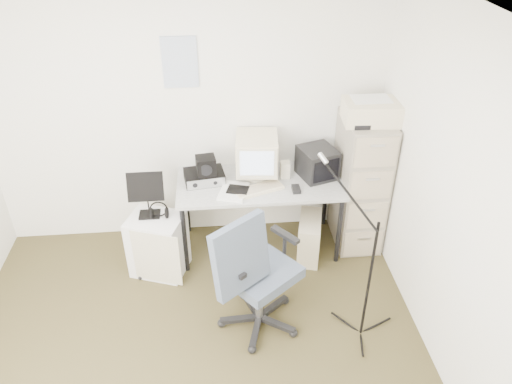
{
  "coord_description": "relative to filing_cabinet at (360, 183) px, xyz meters",
  "views": [
    {
      "loc": [
        0.24,
        -2.38,
        3.12
      ],
      "look_at": [
        0.55,
        0.95,
        0.95
      ],
      "focal_mm": 35.0,
      "sensor_mm": 36.0,
      "label": 1
    }
  ],
  "objects": [
    {
      "name": "floor",
      "position": [
        -1.58,
        -1.48,
        -0.66
      ],
      "size": [
        3.6,
        3.6,
        0.01
      ],
      "primitive_type": "cube",
      "color": "#443F1F",
      "rests_on": "ground"
    },
    {
      "name": "ceiling",
      "position": [
        -1.58,
        -1.48,
        1.85
      ],
      "size": [
        3.6,
        3.6,
        0.01
      ],
      "primitive_type": "cube",
      "color": "white",
      "rests_on": "ground"
    },
    {
      "name": "wall_back",
      "position": [
        -1.58,
        0.32,
        0.6
      ],
      "size": [
        3.6,
        0.02,
        2.5
      ],
      "primitive_type": "cube",
      "color": "white",
      "rests_on": "ground"
    },
    {
      "name": "wall_right",
      "position": [
        0.22,
        -1.48,
        0.6
      ],
      "size": [
        0.02,
        3.6,
        2.5
      ],
      "primitive_type": "cube",
      "color": "white",
      "rests_on": "ground"
    },
    {
      "name": "wall_calendar",
      "position": [
        -1.6,
        0.31,
        1.1
      ],
      "size": [
        0.3,
        0.02,
        0.44
      ],
      "primitive_type": "cube",
      "color": "white",
      "rests_on": "wall_back"
    },
    {
      "name": "filing_cabinet",
      "position": [
        0.0,
        0.0,
        0.0
      ],
      "size": [
        0.4,
        0.6,
        1.3
      ],
      "primitive_type": "cube",
      "color": "gray",
      "rests_on": "floor"
    },
    {
      "name": "printer",
      "position": [
        0.0,
        -0.05,
        0.74
      ],
      "size": [
        0.5,
        0.36,
        0.18
      ],
      "primitive_type": "cube",
      "rotation": [
        0.0,
        0.0,
        -0.07
      ],
      "color": "beige",
      "rests_on": "filing_cabinet"
    },
    {
      "name": "desk",
      "position": [
        -0.95,
        -0.03,
        -0.29
      ],
      "size": [
        1.5,
        0.7,
        0.73
      ],
      "primitive_type": "cube",
      "color": "silver",
      "rests_on": "floor"
    },
    {
      "name": "crt_monitor",
      "position": [
        -0.97,
        0.08,
        0.28
      ],
      "size": [
        0.4,
        0.42,
        0.41
      ],
      "primitive_type": "cube",
      "rotation": [
        0.0,
        0.0,
        -0.09
      ],
      "color": "beige",
      "rests_on": "desk"
    },
    {
      "name": "crt_tv",
      "position": [
        -0.41,
        0.04,
        0.22
      ],
      "size": [
        0.39,
        0.4,
        0.28
      ],
      "primitive_type": "cube",
      "rotation": [
        0.0,
        0.0,
        0.32
      ],
      "color": "black",
      "rests_on": "desk"
    },
    {
      "name": "desk_speaker",
      "position": [
        -0.71,
        0.04,
        0.16
      ],
      "size": [
        0.08,
        0.08,
        0.16
      ],
      "primitive_type": "cube",
      "rotation": [
        0.0,
        0.0,
        -0.02
      ],
      "color": "beige",
      "rests_on": "desk"
    },
    {
      "name": "keyboard",
      "position": [
        -0.97,
        -0.17,
        0.09
      ],
      "size": [
        0.47,
        0.3,
        0.02
      ],
      "primitive_type": "cube",
      "rotation": [
        0.0,
        0.0,
        0.36
      ],
      "color": "beige",
      "rests_on": "desk"
    },
    {
      "name": "mouse",
      "position": [
        -0.64,
        -0.2,
        0.1
      ],
      "size": [
        0.07,
        0.12,
        0.04
      ],
      "primitive_type": "cube",
      "rotation": [
        0.0,
        0.0,
        0.01
      ],
      "color": "black",
      "rests_on": "desk"
    },
    {
      "name": "radio_receiver",
      "position": [
        -1.45,
        0.03,
        0.13
      ],
      "size": [
        0.38,
        0.3,
        0.1
      ],
      "primitive_type": "cube",
      "rotation": [
        0.0,
        0.0,
        0.14
      ],
      "color": "black",
      "rests_on": "desk"
    },
    {
      "name": "radio_speaker",
      "position": [
        -1.43,
        -0.01,
        0.26
      ],
      "size": [
        0.19,
        0.18,
        0.17
      ],
      "primitive_type": "cube",
      "rotation": [
        0.0,
        0.0,
        0.13
      ],
      "color": "black",
      "rests_on": "radio_receiver"
    },
    {
      "name": "papers",
      "position": [
        -1.2,
        -0.18,
        0.09
      ],
      "size": [
        0.31,
        0.36,
        0.02
      ],
      "primitive_type": "cube",
      "rotation": [
        0.0,
        0.0,
        -0.29
      ],
      "color": "white",
      "rests_on": "desk"
    },
    {
      "name": "pc_tower",
      "position": [
        -0.5,
        -0.22,
        -0.44
      ],
      "size": [
        0.29,
        0.48,
        0.41
      ],
      "primitive_type": "cube",
      "rotation": [
        0.0,
        0.0,
        -0.24
      ],
      "color": "beige",
      "rests_on": "floor"
    },
    {
      "name": "office_chair",
      "position": [
        -1.05,
        -1.03,
        -0.08
      ],
      "size": [
        0.93,
        0.93,
        1.14
      ],
      "primitive_type": "cube",
      "rotation": [
        0.0,
        0.0,
        0.67
      ],
      "color": "#44505E",
      "rests_on": "floor"
    },
    {
      "name": "side_cart",
      "position": [
        -1.89,
        -0.29,
        -0.36
      ],
      "size": [
        0.56,
        0.5,
        0.57
      ],
      "primitive_type": "cube",
      "rotation": [
        0.0,
        0.0,
        -0.34
      ],
      "color": "white",
      "rests_on": "floor"
    },
    {
      "name": "music_stand",
      "position": [
        -1.94,
        -0.24,
        0.15
      ],
      "size": [
        0.33,
        0.22,
        0.44
      ],
      "primitive_type": "cube",
      "rotation": [
        0.0,
        0.0,
        0.21
      ],
      "color": "black",
      "rests_on": "side_cart"
    },
    {
      "name": "headphones",
      "position": [
        -1.85,
        -0.28,
        -0.02
      ],
      "size": [
        0.18,
        0.18,
        0.03
      ],
      "primitive_type": "torus",
      "rotation": [
        0.0,
        0.0,
        0.07
      ],
      "color": "black",
      "rests_on": "side_cart"
    },
    {
      "name": "mic_stand",
      "position": [
        -0.25,
        -1.21,
        0.07
      ],
      "size": [
        0.03,
        0.03,
        1.43
      ],
      "primitive_type": "cylinder",
      "rotation": [
        0.0,
        0.0,
        2.16
      ],
      "color": "black",
      "rests_on": "floor"
    }
  ]
}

